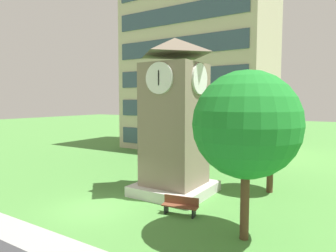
{
  "coord_description": "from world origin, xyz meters",
  "views": [
    {
      "loc": [
        11.32,
        -10.81,
        5.57
      ],
      "look_at": [
        1.1,
        5.37,
        3.97
      ],
      "focal_mm": 32.02,
      "sensor_mm": 36.0,
      "label": 1
    }
  ],
  "objects_px": {
    "tree_near_tower": "(201,126)",
    "tree_streetside": "(246,125)",
    "clock_tower": "(175,126)",
    "tree_by_building": "(271,128)",
    "park_bench": "(180,206)"
  },
  "relations": [
    {
      "from": "clock_tower",
      "to": "tree_streetside",
      "type": "distance_m",
      "value": 6.59
    },
    {
      "from": "tree_streetside",
      "to": "tree_by_building",
      "type": "height_order",
      "value": "tree_streetside"
    },
    {
      "from": "clock_tower",
      "to": "tree_by_building",
      "type": "height_order",
      "value": "clock_tower"
    },
    {
      "from": "clock_tower",
      "to": "tree_streetside",
      "type": "relative_size",
      "value": 1.36
    },
    {
      "from": "park_bench",
      "to": "tree_near_tower",
      "type": "xyz_separation_m",
      "value": [
        -4.48,
        11.46,
        2.87
      ]
    },
    {
      "from": "tree_near_tower",
      "to": "tree_streetside",
      "type": "relative_size",
      "value": 0.75
    },
    {
      "from": "park_bench",
      "to": "tree_by_building",
      "type": "distance_m",
      "value": 7.55
    },
    {
      "from": "tree_streetside",
      "to": "tree_by_building",
      "type": "distance_m",
      "value": 7.01
    },
    {
      "from": "park_bench",
      "to": "tree_near_tower",
      "type": "bearing_deg",
      "value": 111.38
    },
    {
      "from": "clock_tower",
      "to": "tree_near_tower",
      "type": "bearing_deg",
      "value": 106.0
    },
    {
      "from": "tree_near_tower",
      "to": "tree_streetside",
      "type": "bearing_deg",
      "value": -57.11
    },
    {
      "from": "tree_streetside",
      "to": "tree_by_building",
      "type": "bearing_deg",
      "value": 95.53
    },
    {
      "from": "tree_streetside",
      "to": "park_bench",
      "type": "bearing_deg",
      "value": 166.18
    },
    {
      "from": "tree_by_building",
      "to": "tree_streetside",
      "type": "bearing_deg",
      "value": -84.47
    },
    {
      "from": "tree_near_tower",
      "to": "tree_streetside",
      "type": "distance_m",
      "value": 14.72
    }
  ]
}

